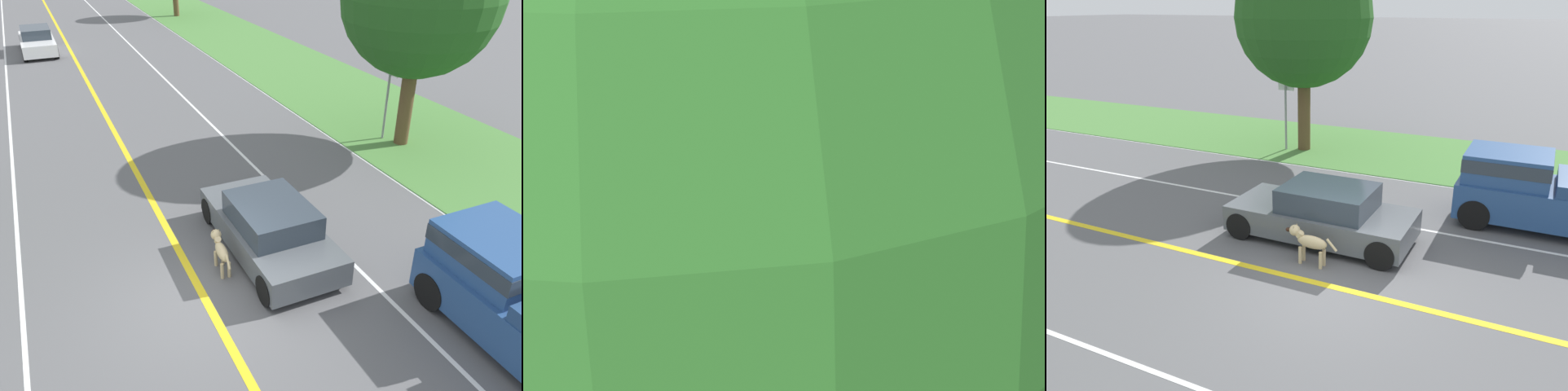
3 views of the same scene
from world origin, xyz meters
The scene contains 9 objects.
ground_plane centered at (0.00, 0.00, 0.00)m, with size 400.00×400.00×0.00m, color #5B5B5E.
centre_divider_line centered at (0.00, 0.00, 0.00)m, with size 0.18×160.00×0.01m, color yellow.
lane_edge_line_left centered at (-7.00, 0.00, 0.00)m, with size 0.14×160.00×0.01m, color white.
lane_dash_same_dir centered at (3.50, 0.00, 0.00)m, with size 0.10×160.00×0.01m, color white.
lane_dash_oncoming centered at (-3.50, 0.00, 0.00)m, with size 0.10×160.00×0.01m, color white.
grass_verge_left centered at (-10.00, 0.00, 0.01)m, with size 6.00×160.00×0.03m, color #4C843D.
ego_car centered at (1.98, 1.05, 0.63)m, with size 1.93×4.35×1.34m.
dog centered at (0.68, 0.84, 0.53)m, with size 0.30×1.26×0.86m.
roadside_tree_right_near centered at (8.92, 4.94, 4.82)m, with size 4.93×4.93×7.31m.
Camera 2 is at (12.06, 7.27, 6.43)m, focal length 50.00 mm.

